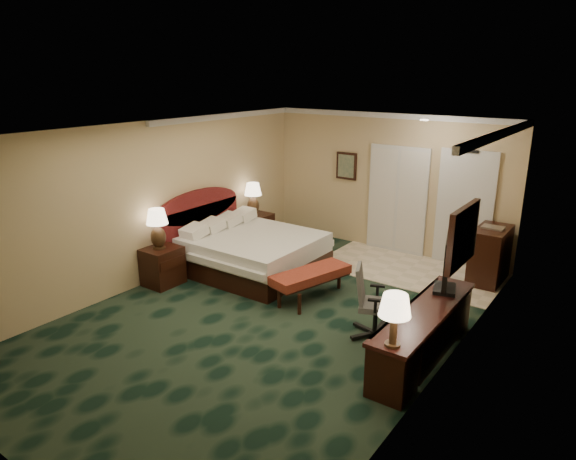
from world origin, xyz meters
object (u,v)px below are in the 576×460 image
Objects in this scene: bed at (254,253)px; bed_bench at (310,284)px; lamp_far at (253,199)px; nightstand_far at (256,230)px; nightstand_near at (163,266)px; tv at (447,262)px; lamp_near at (158,229)px; desk at (424,334)px; desk_chair at (376,302)px; minibar at (490,255)px.

bed_bench is at bearing -14.39° from bed.
nightstand_far is at bearing 31.09° from lamp_far.
tv is (4.44, 0.99, 0.75)m from nightstand_near.
nightstand_far is at bearing 144.98° from tv.
desk is at bearing 3.83° from lamp_near.
desk is 1.01m from tv.
desk_chair is (2.83, -0.90, 0.17)m from bed.
bed is 4.05m from minibar.
desk_chair is (-0.74, 0.17, 0.16)m from desk.
bed is 1.55× the size of bed_bench.
bed is 3.23× the size of lamp_far.
bed is at bearing 157.60° from tv.
nightstand_far is 2.57m from lamp_near.
desk is (4.45, 0.29, 0.02)m from nightstand_near.
nightstand_far is 0.66m from lamp_far.
bed_bench is 3.14m from minibar.
tv is at bearing -5.98° from bed.
lamp_near is 4.54m from desk.
lamp_far reaches higher than minibar.
bed_bench is 1.51m from desk_chair.
lamp_far is 4.57m from minibar.
lamp_near is 0.70× the size of minibar.
bed is 1.49m from bed_bench.
lamp_near reaches higher than minibar.
nightstand_far is at bearing -169.32° from minibar.
lamp_near is 0.67× the size of desk_chair.
lamp_far reaches higher than bed.
tv is at bearing 91.10° from desk.
tv is (2.12, -0.00, 0.84)m from bed_bench.
desk is at bearing -89.46° from minibar.
lamp_near is 1.03× the size of lamp_far.
tv is 1.08× the size of minibar.
lamp_near reaches higher than bed_bench.
tv is 1.02× the size of desk_chair.
nightstand_near is at bearing -143.17° from minibar.
bed is at bearing 56.29° from lamp_near.
nightstand_near is 0.47× the size of bed_bench.
lamp_near reaches higher than desk_chair.
minibar is (2.10, 2.32, 0.24)m from bed_bench.
minibar is (4.46, 3.32, -0.50)m from lamp_near.
nightstand_near is at bearing -141.31° from bed_bench.
desk_chair reaches higher than nightstand_far.
desk_chair is at bearing -17.55° from bed.
bed_bench is at bearing -132.15° from minibar.
desk_chair is (3.75, 0.47, -0.48)m from lamp_near.
bed reaches higher than nightstand_far.
bed is at bearing 57.17° from nightstand_near.
bed_bench is at bearing -31.90° from lamp_far.
minibar is at bearing 90.54° from desk.
bed is 3.15× the size of lamp_near.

